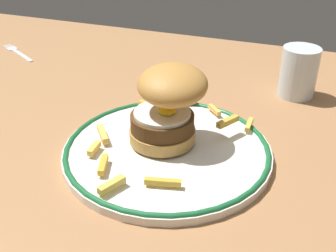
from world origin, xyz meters
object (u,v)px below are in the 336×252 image
at_px(dinner_plate, 168,149).
at_px(fork, 17,52).
at_px(water_glass, 298,75).
at_px(burger, 168,105).

height_order(dinner_plate, fork, dinner_plate).
xyz_separation_m(dinner_plate, water_glass, (0.15, 0.27, 0.03)).
bearing_deg(dinner_plate, burger, 112.74).
distance_m(dinner_plate, water_glass, 0.31).
bearing_deg(water_glass, fork, 179.59).
relative_size(dinner_plate, burger, 2.43).
xyz_separation_m(dinner_plate, burger, (-0.01, 0.01, 0.06)).
distance_m(water_glass, fork, 0.63).
height_order(dinner_plate, water_glass, water_glass).
bearing_deg(fork, dinner_plate, -29.47).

